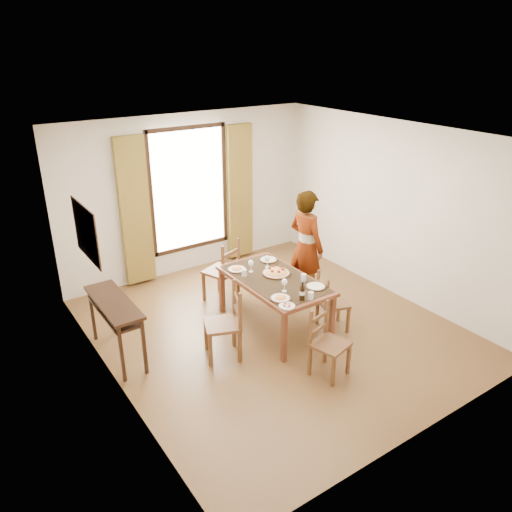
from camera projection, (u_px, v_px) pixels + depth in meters
ground at (274, 329)px, 7.06m from camera, size 5.00×5.00×0.00m
room_shell at (269, 224)px, 6.54m from camera, size 4.60×5.10×2.74m
console_table at (114, 309)px, 6.20m from camera, size 0.38×1.20×0.80m
dining_table at (274, 283)px, 6.85m from camera, size 0.92×1.65×0.76m
chair_west at (225, 325)px, 6.29m from camera, size 0.56×0.56×0.98m
chair_north at (223, 272)px, 7.67m from camera, size 0.58×0.58×1.01m
chair_south at (328, 344)px, 5.97m from camera, size 0.48×0.48×0.89m
chair_east at (331, 304)px, 6.90m from camera, size 0.48×0.48×0.86m
man at (306, 247)px, 7.54m from camera, size 0.73×0.55×1.76m
plate_sw at (280, 297)px, 6.27m from camera, size 0.27×0.27×0.05m
plate_se at (316, 285)px, 6.57m from camera, size 0.27×0.27×0.05m
plate_nw at (237, 268)px, 7.06m from camera, size 0.27×0.27×0.05m
plate_ne at (268, 259)px, 7.37m from camera, size 0.27×0.27×0.05m
pasta_platter at (276, 271)px, 6.93m from camera, size 0.40×0.40×0.10m
caprese_plate at (287, 305)px, 6.10m from camera, size 0.20×0.20×0.04m
wine_glass_a at (284, 285)px, 6.44m from camera, size 0.08×0.08×0.18m
wine_glass_b at (267, 261)px, 7.12m from camera, size 0.08×0.08×0.18m
wine_glass_c at (251, 266)px, 6.98m from camera, size 0.08×0.08×0.18m
tumbler_a at (304, 278)px, 6.74m from camera, size 0.07×0.07×0.10m
tumbler_b at (244, 273)px, 6.87m from camera, size 0.07×0.07×0.10m
tumbler_c at (311, 296)px, 6.26m from camera, size 0.07×0.07×0.10m
wine_bottle at (302, 291)px, 6.22m from camera, size 0.07×0.07×0.25m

